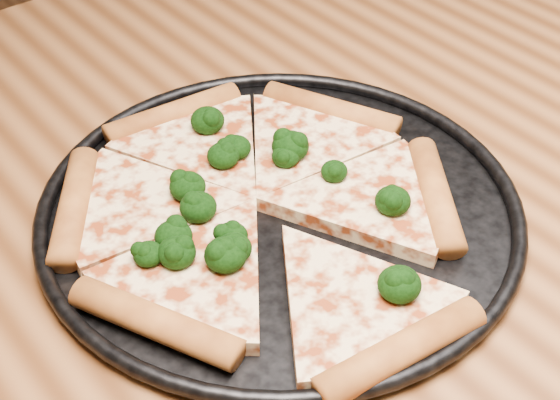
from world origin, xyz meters
TOP-DOWN VIEW (x-y plane):
  - dining_table at (0.00, 0.00)m, footprint 1.20×0.90m
  - pizza_pan at (-0.07, -0.02)m, footprint 0.39×0.39m
  - pizza at (-0.09, -0.01)m, footprint 0.34×0.36m
  - broccoli_florets at (-0.10, -0.02)m, footprint 0.21×0.28m

SIDE VIEW (x-z plane):
  - dining_table at x=0.00m, z-range 0.28..1.03m
  - pizza_pan at x=-0.07m, z-range 0.75..0.77m
  - pizza at x=-0.09m, z-range 0.75..0.78m
  - broccoli_florets at x=-0.10m, z-range 0.77..0.79m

